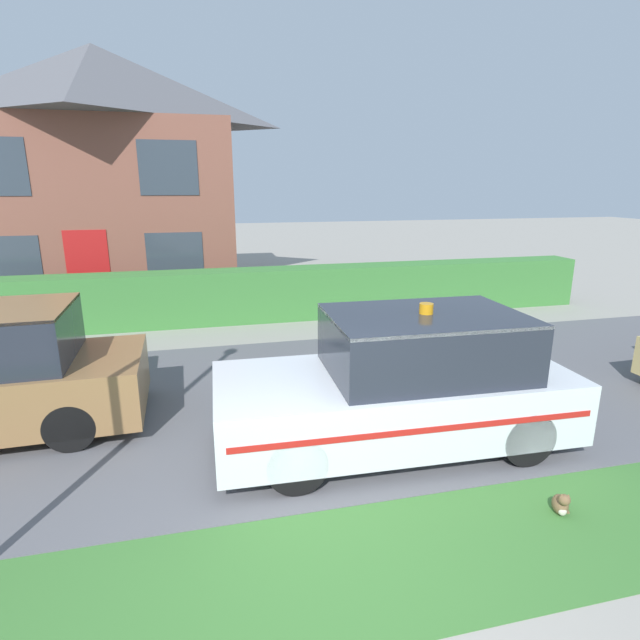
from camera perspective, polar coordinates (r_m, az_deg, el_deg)
ground_plane at (r=4.66m, az=1.49°, el=-27.57°), size 80.00×80.00×0.00m
road_strip at (r=7.72m, az=-5.71°, el=-9.00°), size 28.00×5.59×0.01m
lawn_verge at (r=4.72m, az=1.18°, el=-26.83°), size 28.00×1.61×0.01m
garden_hedge at (r=12.16m, az=-2.77°, el=3.11°), size 15.02×0.82×1.23m
police_car at (r=6.27m, az=9.45°, el=-7.15°), size 4.39×1.90×1.79m
cat at (r=5.77m, az=25.84°, el=-18.40°), size 0.26×0.27×0.28m
house_left at (r=16.14m, az=-23.44°, el=15.19°), size 7.28×5.66×6.85m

